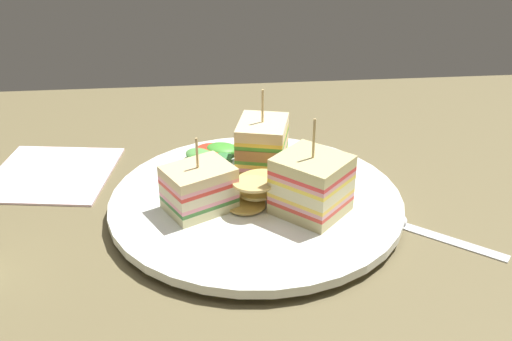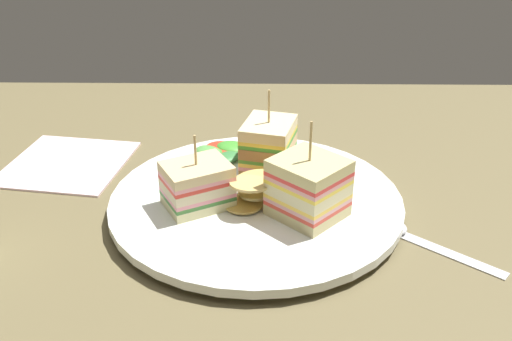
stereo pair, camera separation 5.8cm
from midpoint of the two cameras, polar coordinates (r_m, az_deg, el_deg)
ground_plane at (r=60.71cm, az=-2.74°, el=-4.71°), size 95.47×77.83×1.80cm
plate at (r=59.71cm, az=-2.78°, el=-3.17°), size 29.48×29.48×1.64cm
sandwich_wedge_0 at (r=63.19cm, az=-2.01°, el=2.27°), size 6.37×7.26×9.29cm
sandwich_wedge_1 at (r=56.89cm, az=-8.43°, el=-1.80°), size 7.76×7.19×7.54cm
sandwich_wedge_2 at (r=55.58cm, az=2.40°, el=-1.49°), size 8.46×8.44×9.65cm
chip_pile at (r=57.46cm, az=-2.82°, el=-1.76°), size 6.94×7.01×3.09cm
salad_garnish at (r=67.04cm, az=-6.75°, el=1.54°), size 7.04×6.63×1.48cm
spoon at (r=58.64cm, az=11.29°, el=-5.04°), size 11.63×10.06×1.00cm
napkin at (r=71.75cm, az=-21.37°, el=-0.26°), size 15.12×15.43×0.50cm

